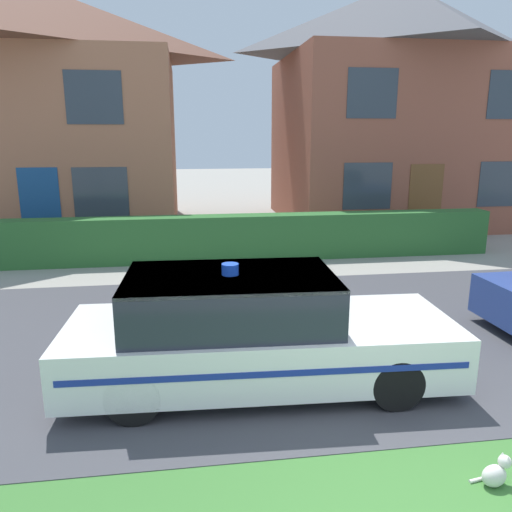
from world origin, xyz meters
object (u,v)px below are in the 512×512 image
police_car (252,332)px  cat (496,473)px  house_left (34,108)px  house_right (396,104)px

police_car → cat: (1.84, -2.07, -0.55)m
house_left → house_right: (11.56, -0.03, 0.18)m
cat → police_car: bearing=122.0°
house_left → police_car: bearing=-65.0°
police_car → cat: police_car is taller
cat → house_right: (4.52, 13.17, 3.76)m
cat → house_left: house_left is taller
police_car → house_right: size_ratio=0.59×
police_car → house_right: bearing=62.5°
house_left → house_right: house_right is taller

